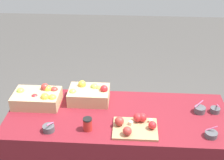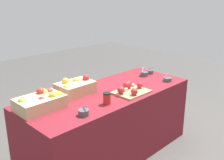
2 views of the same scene
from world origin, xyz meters
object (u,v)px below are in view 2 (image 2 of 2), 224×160
cutting_board_front (130,90)px  sample_bowl_near (150,72)px  apple_crate_left (41,102)px  sample_bowl_extra (167,79)px  sample_bowl_mid (144,74)px  apple_crate_middle (75,87)px  sample_bowl_far (84,112)px  coffee_cup (107,98)px

cutting_board_front → sample_bowl_near: size_ratio=3.55×
apple_crate_left → sample_bowl_extra: size_ratio=4.22×
sample_bowl_mid → sample_bowl_extra: sample_bowl_mid is taller
sample_bowl_near → apple_crate_middle: bearing=174.1°
sample_bowl_mid → sample_bowl_far: 1.28m
sample_bowl_near → sample_bowl_mid: size_ratio=1.00×
apple_crate_left → sample_bowl_far: 0.41m
apple_crate_left → apple_crate_middle: size_ratio=1.13×
apple_crate_left → apple_crate_middle: (0.45, 0.08, 0.00)m
cutting_board_front → sample_bowl_mid: (0.56, 0.26, -0.01)m
cutting_board_front → sample_bowl_far: 0.68m
apple_crate_middle → sample_bowl_far: (-0.27, -0.45, -0.04)m
sample_bowl_mid → apple_crate_left: bearing=178.5°
sample_bowl_far → coffee_cup: size_ratio=0.91×
apple_crate_left → sample_bowl_mid: size_ratio=4.08×
apple_crate_left → coffee_cup: apple_crate_left is taller
apple_crate_middle → sample_bowl_near: size_ratio=3.62×
sample_bowl_extra → apple_crate_middle: bearing=156.1°
apple_crate_left → sample_bowl_mid: bearing=-1.5°
apple_crate_middle → sample_bowl_far: apple_crate_middle is taller
apple_crate_middle → cutting_board_front: 0.56m
sample_bowl_near → sample_bowl_extra: size_ratio=1.03×
apple_crate_left → sample_bowl_near: bearing=-1.1°
apple_crate_left → sample_bowl_far: size_ratio=4.10×
apple_crate_middle → sample_bowl_near: bearing=-5.9°
apple_crate_middle → sample_bowl_mid: size_ratio=3.61×
sample_bowl_mid → sample_bowl_extra: size_ratio=1.03×
cutting_board_front → sample_bowl_extra: bearing=-6.1°
apple_crate_middle → sample_bowl_far: size_ratio=3.63×
sample_bowl_extra → coffee_cup: bearing=178.6°
apple_crate_middle → sample_bowl_far: 0.53m
apple_crate_left → sample_bowl_near: 1.55m
sample_bowl_near → sample_bowl_extra: (-0.10, -0.33, -0.00)m
sample_bowl_mid → sample_bowl_extra: bearing=-84.7°
apple_crate_left → coffee_cup: size_ratio=3.74×
cutting_board_front → coffee_cup: 0.38m
cutting_board_front → sample_bowl_far: (-0.68, -0.07, -0.01)m
apple_crate_left → cutting_board_front: apple_crate_left is taller
cutting_board_front → sample_bowl_extra: (0.59, -0.06, -0.01)m
cutting_board_front → sample_bowl_extra: same height
sample_bowl_far → sample_bowl_extra: sample_bowl_far is taller
sample_bowl_extra → coffee_cup: size_ratio=0.89×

